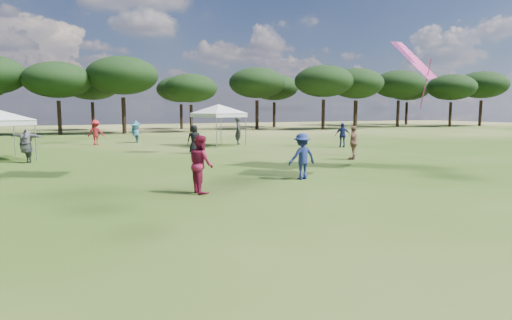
{
  "coord_description": "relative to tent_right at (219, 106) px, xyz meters",
  "views": [
    {
      "loc": [
        -1.96,
        -0.08,
        2.46
      ],
      "look_at": [
        0.03,
        4.44,
        1.86
      ],
      "focal_mm": 30.0,
      "sensor_mm": 36.0,
      "label": 1
    }
  ],
  "objects": [
    {
      "name": "festival_crowd",
      "position": [
        -9.3,
        -4.04,
        -1.79
      ],
      "size": [
        30.25,
        21.49,
        1.92
      ],
      "color": "navy",
      "rests_on": "ground"
    },
    {
      "name": "tent_right",
      "position": [
        0.0,
        0.0,
        0.0
      ],
      "size": [
        5.06,
        5.06,
        3.06
      ],
      "rotation": [
        0.0,
        0.0,
        0.37
      ],
      "color": "gray",
      "rests_on": "ground"
    },
    {
      "name": "tree_line",
      "position": [
        -4.82,
        20.67,
        2.79
      ],
      "size": [
        108.78,
        17.63,
        7.77
      ],
      "color": "black",
      "rests_on": "ground"
    }
  ]
}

